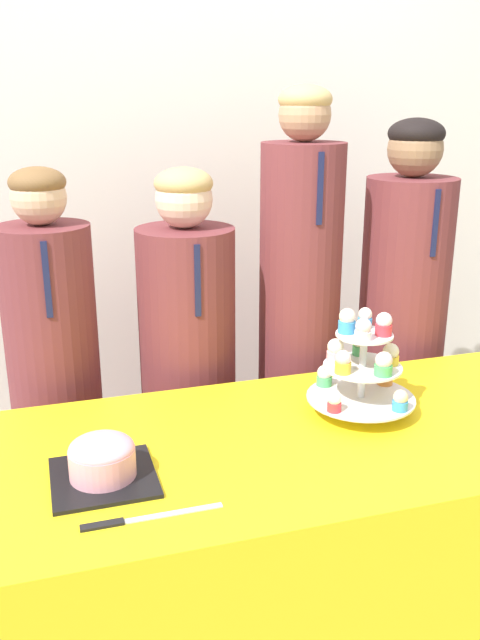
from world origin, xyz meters
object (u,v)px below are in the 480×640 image
cupcake_stand (362,364)px  round_cake (102,460)px  student_3 (400,347)px  student_2 (298,343)px  cake_knife (129,521)px  student_1 (189,391)px  student_0 (58,404)px

cupcake_stand → round_cake: bearing=-168.7°
student_3 → student_2: bearing=-180.0°
cake_knife → student_3: size_ratio=0.19×
cupcake_stand → student_1: 0.69m
cake_knife → student_3: student_3 is taller
cake_knife → student_2: bearing=50.1°
cake_knife → round_cake: bearing=99.9°
cake_knife → cupcake_stand: (0.68, 0.32, 0.14)m
cupcake_stand → student_0: bearing=146.4°
cupcake_stand → student_1: bearing=124.6°
student_1 → student_0: bearing=-180.0°
student_0 → student_3: size_ratio=0.92×
round_cake → student_2: 1.00m
cupcake_stand → student_2: student_2 is taller
student_0 → student_3: student_3 is taller
round_cake → student_0: size_ratio=0.17×
student_0 → student_2: student_2 is taller
student_3 → cake_knife: bearing=-142.7°
cake_knife → student_1: (0.32, 0.85, -0.12)m
round_cake → student_3: (1.15, 0.67, -0.09)m
student_1 → round_cake: bearing=-117.6°
cake_knife → student_1: student_1 is taller
cake_knife → student_3: bearing=37.4°
round_cake → student_1: student_1 is taller
cupcake_stand → student_2: bearing=86.9°
student_0 → student_1: bearing=0.0°
round_cake → student_3: size_ratio=0.15×
cake_knife → cupcake_stand: bearing=25.2°
student_0 → cake_knife: bearing=-82.6°
student_0 → student_3: 1.23m
student_1 → student_2: (0.39, 0.00, 0.13)m
round_cake → student_3: bearing=30.3°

